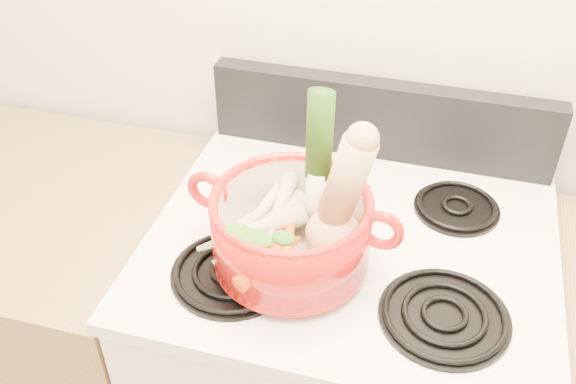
# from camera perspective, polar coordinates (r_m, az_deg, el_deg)

# --- Properties ---
(cooktop) EXTENTS (0.78, 0.67, 0.03)m
(cooktop) POSITION_cam_1_polar(r_m,az_deg,el_deg) (1.27, 5.66, -4.51)
(cooktop) COLOR silver
(cooktop) RESTS_ON stove_body
(control_backsplash) EXTENTS (0.76, 0.05, 0.18)m
(control_backsplash) POSITION_cam_1_polar(r_m,az_deg,el_deg) (1.44, 8.24, 6.40)
(control_backsplash) COLOR black
(control_backsplash) RESTS_ON cooktop
(burner_front_left) EXTENTS (0.22, 0.22, 0.02)m
(burner_front_left) POSITION_cam_1_polar(r_m,az_deg,el_deg) (1.18, -4.99, -7.05)
(burner_front_left) COLOR black
(burner_front_left) RESTS_ON cooktop
(burner_front_right) EXTENTS (0.22, 0.22, 0.02)m
(burner_front_right) POSITION_cam_1_polar(r_m,az_deg,el_deg) (1.13, 13.73, -10.56)
(burner_front_right) COLOR black
(burner_front_right) RESTS_ON cooktop
(burner_back_left) EXTENTS (0.17, 0.17, 0.02)m
(burner_back_left) POSITION_cam_1_polar(r_m,az_deg,el_deg) (1.39, -0.84, 1.40)
(burner_back_left) COLOR black
(burner_back_left) RESTS_ON cooktop
(burner_back_right) EXTENTS (0.17, 0.17, 0.02)m
(burner_back_right) POSITION_cam_1_polar(r_m,az_deg,el_deg) (1.35, 14.78, -1.24)
(burner_back_right) COLOR black
(burner_back_right) RESTS_ON cooktop
(dutch_oven) EXTENTS (0.30, 0.30, 0.14)m
(dutch_oven) POSITION_cam_1_polar(r_m,az_deg,el_deg) (1.14, 0.27, -3.41)
(dutch_oven) COLOR #B1140F
(dutch_oven) RESTS_ON burner_front_left
(pot_handle_left) EXTENTS (0.08, 0.02, 0.08)m
(pot_handle_left) POSITION_cam_1_polar(r_m,az_deg,el_deg) (1.16, -7.17, 0.17)
(pot_handle_left) COLOR #B1140F
(pot_handle_left) RESTS_ON dutch_oven
(pot_handle_right) EXTENTS (0.08, 0.02, 0.08)m
(pot_handle_right) POSITION_cam_1_polar(r_m,az_deg,el_deg) (1.07, 8.31, -3.40)
(pot_handle_right) COLOR #B1140F
(pot_handle_right) RESTS_ON dutch_oven
(squash) EXTENTS (0.18, 0.14, 0.27)m
(squash) POSITION_cam_1_polar(r_m,az_deg,el_deg) (1.07, 4.68, -0.60)
(squash) COLOR tan
(squash) RESTS_ON dutch_oven
(leek) EXTENTS (0.05, 0.06, 0.30)m
(leek) POSITION_cam_1_polar(r_m,az_deg,el_deg) (1.10, 2.70, 2.42)
(leek) COLOR silver
(leek) RESTS_ON dutch_oven
(ginger) EXTENTS (0.08, 0.07, 0.04)m
(ginger) POSITION_cam_1_polar(r_m,az_deg,el_deg) (1.20, 3.16, -1.94)
(ginger) COLOR tan
(ginger) RESTS_ON dutch_oven
(parsnip_0) EXTENTS (0.15, 0.21, 0.06)m
(parsnip_0) POSITION_cam_1_polar(r_m,az_deg,el_deg) (1.17, -2.55, -3.25)
(parsnip_0) COLOR beige
(parsnip_0) RESTS_ON dutch_oven
(parsnip_1) EXTENTS (0.14, 0.20, 0.06)m
(parsnip_1) POSITION_cam_1_polar(r_m,az_deg,el_deg) (1.15, -2.21, -3.42)
(parsnip_1) COLOR beige
(parsnip_1) RESTS_ON dutch_oven
(parsnip_2) EXTENTS (0.08, 0.19, 0.06)m
(parsnip_2) POSITION_cam_1_polar(r_m,az_deg,el_deg) (1.19, -0.35, -1.33)
(parsnip_2) COLOR beige
(parsnip_2) RESTS_ON dutch_oven
(parsnip_3) EXTENTS (0.19, 0.15, 0.06)m
(parsnip_3) POSITION_cam_1_polar(r_m,az_deg,el_deg) (1.13, -3.27, -3.32)
(parsnip_3) COLOR beige
(parsnip_3) RESTS_ON dutch_oven
(parsnip_4) EXTENTS (0.11, 0.23, 0.06)m
(parsnip_4) POSITION_cam_1_polar(r_m,az_deg,el_deg) (1.20, -1.30, -0.32)
(parsnip_4) COLOR beige
(parsnip_4) RESTS_ON dutch_oven
(parsnip_5) EXTENTS (0.05, 0.24, 0.06)m
(parsnip_5) POSITION_cam_1_polar(r_m,az_deg,el_deg) (1.17, -0.64, -0.93)
(parsnip_5) COLOR beige
(parsnip_5) RESTS_ON dutch_oven
(carrot_0) EXTENTS (0.05, 0.17, 0.05)m
(carrot_0) POSITION_cam_1_polar(r_m,az_deg,el_deg) (1.14, -1.96, -4.74)
(carrot_0) COLOR #D7480A
(carrot_0) RESTS_ON dutch_oven
(carrot_1) EXTENTS (0.11, 0.16, 0.05)m
(carrot_1) POSITION_cam_1_polar(r_m,az_deg,el_deg) (1.12, -1.99, -5.16)
(carrot_1) COLOR #BD4809
(carrot_1) RESTS_ON dutch_oven
(carrot_2) EXTENTS (0.04, 0.15, 0.04)m
(carrot_2) POSITION_cam_1_polar(r_m,az_deg,el_deg) (1.12, -0.73, -4.96)
(carrot_2) COLOR #DD460B
(carrot_2) RESTS_ON dutch_oven
(carrot_3) EXTENTS (0.10, 0.15, 0.04)m
(carrot_3) POSITION_cam_1_polar(r_m,az_deg,el_deg) (1.09, -1.61, -6.24)
(carrot_3) COLOR #D83F0A
(carrot_3) RESTS_ON dutch_oven
(carrot_4) EXTENTS (0.05, 0.15, 0.04)m
(carrot_4) POSITION_cam_1_polar(r_m,az_deg,el_deg) (1.12, 0.08, -4.08)
(carrot_4) COLOR #B84F09
(carrot_4) RESTS_ON dutch_oven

